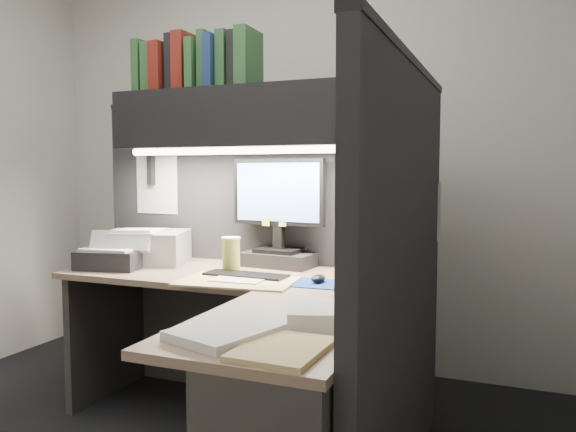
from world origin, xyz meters
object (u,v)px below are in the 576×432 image
object	(u,v)px
desk	(246,378)
coffee_cup	(231,256)
keyboard	(246,276)
overhead_shelf	(258,118)
printer	(145,247)
notebook_stack	(113,259)
monitor	(279,224)
telephone	(383,265)

from	to	relation	value
desk	coffee_cup	size ratio (longest dim) A/B	10.31
desk	keyboard	bearing A→B (deg)	116.30
desk	keyboard	xyz separation A→B (m)	(-0.23, 0.47, 0.30)
overhead_shelf	keyboard	bearing A→B (deg)	-76.21
coffee_cup	printer	world-z (taller)	printer
keyboard	notebook_stack	xyz separation A→B (m)	(-0.76, -0.01, 0.04)
overhead_shelf	desk	bearing A→B (deg)	-68.21
overhead_shelf	coffee_cup	distance (m)	0.71
keyboard	printer	bearing A→B (deg)	166.55
desk	printer	bearing A→B (deg)	145.03
coffee_cup	printer	bearing A→B (deg)	171.70
keyboard	coffee_cup	distance (m)	0.18
desk	overhead_shelf	bearing A→B (deg)	111.79
monitor	printer	bearing A→B (deg)	-161.77
overhead_shelf	monitor	size ratio (longest dim) A/B	2.76
keyboard	telephone	size ratio (longest dim) A/B	1.85
overhead_shelf	coffee_cup	bearing A→B (deg)	-109.07
desk	monitor	world-z (taller)	monitor
desk	telephone	distance (m)	0.94
overhead_shelf	printer	bearing A→B (deg)	-171.17
monitor	coffee_cup	xyz separation A→B (m)	(-0.15, -0.25, -0.14)
printer	notebook_stack	distance (m)	0.21
keyboard	printer	world-z (taller)	printer
printer	desk	bearing A→B (deg)	-54.52
keyboard	coffee_cup	size ratio (longest dim) A/B	2.42
telephone	monitor	bearing A→B (deg)	-174.35
desk	coffee_cup	world-z (taller)	coffee_cup
printer	notebook_stack	world-z (taller)	printer
overhead_shelf	telephone	world-z (taller)	overhead_shelf
keyboard	telephone	xyz separation A→B (m)	(0.58, 0.34, 0.03)
desk	telephone	bearing A→B (deg)	66.76
monitor	printer	size ratio (longest dim) A/B	1.31
desk	printer	size ratio (longest dim) A/B	3.96
coffee_cup	notebook_stack	size ratio (longest dim) A/B	0.52
monitor	keyboard	xyz separation A→B (m)	(-0.02, -0.35, -0.21)
monitor	printer	xyz separation A→B (m)	(-0.72, -0.17, -0.14)
desk	keyboard	world-z (taller)	keyboard
desk	monitor	size ratio (longest dim) A/B	3.02
monitor	printer	distance (m)	0.75
telephone	desk	bearing A→B (deg)	-106.17
desk	notebook_stack	world-z (taller)	notebook_stack
monitor	notebook_stack	bearing A→B (deg)	-149.47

